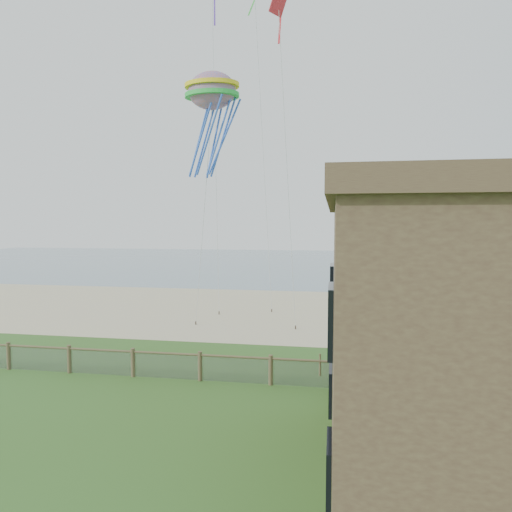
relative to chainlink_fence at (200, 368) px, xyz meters
The scene contains 7 objects.
ground 6.03m from the chainlink_fence, 90.00° to the right, with size 160.00×160.00×0.00m, color #36581E.
sand_beach 16.01m from the chainlink_fence, 90.00° to the left, with size 72.00×20.00×0.02m, color #BDB288.
ocean 60.00m from the chainlink_fence, 90.00° to the left, with size 160.00×68.00×0.02m, color slate.
chainlink_fence is the anchor object (origin of this frame).
picnic_table 6.96m from the chainlink_fence, ahead, with size 1.96×1.48×0.83m, color brown, non-canonical shape.
octopus_kite 13.92m from the chainlink_fence, 100.55° to the left, with size 3.12×2.20×6.42m, color orange, non-canonical shape.
kite_red 18.14m from the chainlink_fence, 66.95° to the left, with size 1.22×0.70×2.20m, color red, non-canonical shape.
Camera 1 is at (5.47, -12.12, 6.62)m, focal length 32.00 mm.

